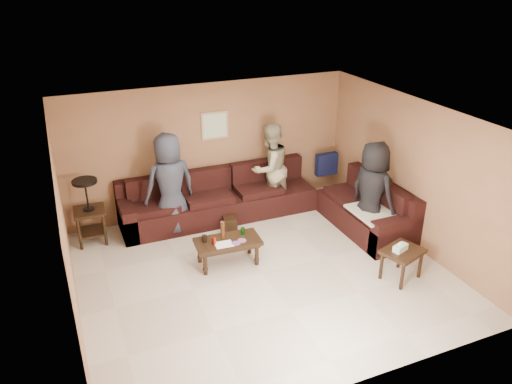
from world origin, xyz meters
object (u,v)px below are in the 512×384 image
(waste_bin, at_px, (230,225))
(person_right, at_px, (372,192))
(coffee_table, at_px, (227,243))
(sectional_sofa, at_px, (270,206))
(person_left, at_px, (170,184))
(end_table_left, at_px, (89,210))
(side_table_right, at_px, (402,254))
(person_middle, at_px, (270,168))

(waste_bin, height_order, person_right, person_right)
(coffee_table, height_order, person_right, person_right)
(sectional_sofa, height_order, waste_bin, sectional_sofa)
(person_left, distance_m, person_right, 3.49)
(end_table_left, xyz_separation_m, waste_bin, (2.34, -0.59, -0.47))
(sectional_sofa, relative_size, person_left, 2.51)
(side_table_right, xyz_separation_m, person_middle, (-0.88, 2.94, 0.45))
(end_table_left, distance_m, person_middle, 3.37)
(side_table_right, distance_m, person_right, 1.34)
(coffee_table, bearing_deg, side_table_right, -31.50)
(side_table_right, height_order, person_left, person_left)
(sectional_sofa, xyz_separation_m, end_table_left, (-3.16, 0.52, 0.29))
(sectional_sofa, relative_size, person_right, 2.60)
(person_left, bearing_deg, coffee_table, 103.46)
(side_table_right, bearing_deg, waste_bin, 128.55)
(person_middle, bearing_deg, sectional_sofa, 47.50)
(end_table_left, xyz_separation_m, person_middle, (3.36, -0.04, 0.26))
(coffee_table, bearing_deg, person_right, -4.04)
(sectional_sofa, height_order, person_left, person_left)
(coffee_table, xyz_separation_m, side_table_right, (2.31, -1.41, 0.06))
(sectional_sofa, xyz_separation_m, person_left, (-1.77, 0.35, 0.60))
(end_table_left, distance_m, side_table_right, 5.19)
(end_table_left, relative_size, side_table_right, 1.61)
(side_table_right, xyz_separation_m, person_left, (-2.86, 2.81, 0.50))
(sectional_sofa, distance_m, waste_bin, 0.84)
(coffee_table, xyz_separation_m, person_right, (2.57, -0.18, 0.53))
(waste_bin, bearing_deg, sectional_sofa, 4.69)
(end_table_left, relative_size, person_middle, 0.67)
(person_middle, distance_m, person_right, 2.06)
(side_table_right, height_order, waste_bin, side_table_right)
(coffee_table, relative_size, end_table_left, 0.91)
(end_table_left, bearing_deg, coffee_table, -39.00)
(sectional_sofa, bearing_deg, person_left, 168.66)
(coffee_table, distance_m, side_table_right, 2.71)
(side_table_right, bearing_deg, person_left, 135.45)
(end_table_left, bearing_deg, person_left, -6.97)
(sectional_sofa, height_order, end_table_left, end_table_left)
(sectional_sofa, distance_m, side_table_right, 2.69)
(waste_bin, xyz_separation_m, person_middle, (1.02, 0.55, 0.74))
(coffee_table, height_order, side_table_right, coffee_table)
(person_right, bearing_deg, person_left, 48.26)
(side_table_right, distance_m, waste_bin, 3.07)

